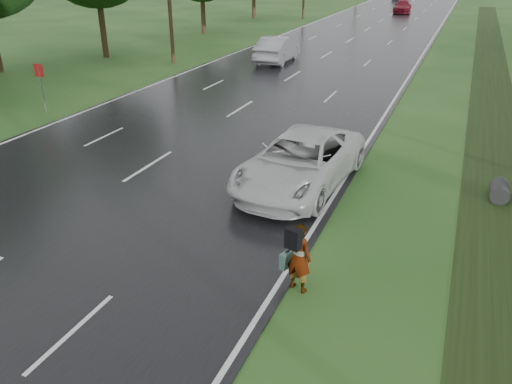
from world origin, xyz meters
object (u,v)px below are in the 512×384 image
at_px(road_sign, 40,78).
at_px(white_pickup, 300,161).
at_px(pedestrian, 298,256).
at_px(silver_sedan, 277,49).

bearing_deg(road_sign, white_pickup, -14.09).
xyz_separation_m(pedestrian, white_pickup, (-1.68, 5.35, 0.01)).
xyz_separation_m(pedestrian, silver_sedan, (-9.68, 24.85, 0.06)).
bearing_deg(white_pickup, silver_sedan, 117.03).
height_order(road_sign, white_pickup, road_sign).
bearing_deg(pedestrian, road_sign, -13.26).
xyz_separation_m(road_sign, silver_sedan, (6.00, 15.99, -0.71)).
relative_size(road_sign, white_pickup, 0.38).
relative_size(pedestrian, white_pickup, 0.28).
distance_m(pedestrian, white_pickup, 5.60).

